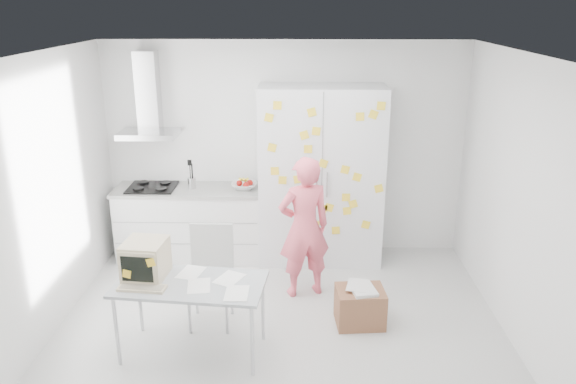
{
  "coord_description": "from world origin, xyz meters",
  "views": [
    {
      "loc": [
        0.18,
        -4.9,
        3.15
      ],
      "look_at": [
        0.07,
        0.71,
        1.22
      ],
      "focal_mm": 35.0,
      "sensor_mm": 36.0,
      "label": 1
    }
  ],
  "objects_px": {
    "person": "(304,227)",
    "desk": "(162,270)",
    "cardboard_box": "(360,306)",
    "chair": "(211,269)"
  },
  "relations": [
    {
      "from": "chair",
      "to": "cardboard_box",
      "type": "xyz_separation_m",
      "value": [
        1.51,
        -0.06,
        -0.38
      ]
    },
    {
      "from": "person",
      "to": "cardboard_box",
      "type": "xyz_separation_m",
      "value": [
        0.57,
        -0.62,
        -0.6
      ]
    },
    {
      "from": "person",
      "to": "chair",
      "type": "xyz_separation_m",
      "value": [
        -0.94,
        -0.56,
        -0.22
      ]
    },
    {
      "from": "chair",
      "to": "cardboard_box",
      "type": "relative_size",
      "value": 1.99
    },
    {
      "from": "person",
      "to": "cardboard_box",
      "type": "bearing_deg",
      "value": 114.48
    },
    {
      "from": "person",
      "to": "desk",
      "type": "relative_size",
      "value": 1.14
    },
    {
      "from": "person",
      "to": "desk",
      "type": "height_order",
      "value": "person"
    },
    {
      "from": "desk",
      "to": "chair",
      "type": "xyz_separation_m",
      "value": [
        0.36,
        0.51,
        -0.24
      ]
    },
    {
      "from": "desk",
      "to": "cardboard_box",
      "type": "height_order",
      "value": "desk"
    },
    {
      "from": "cardboard_box",
      "to": "person",
      "type": "bearing_deg",
      "value": 132.44
    }
  ]
}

